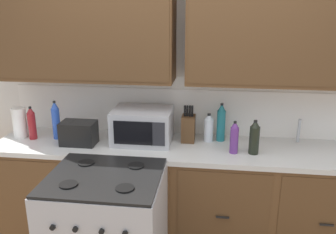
{
  "coord_description": "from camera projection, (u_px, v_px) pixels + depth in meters",
  "views": [
    {
      "loc": [
        0.27,
        -2.38,
        2.02
      ],
      "look_at": [
        -0.08,
        0.27,
        1.17
      ],
      "focal_mm": 38.13,
      "sensor_mm": 36.0,
      "label": 1
    }
  ],
  "objects": [
    {
      "name": "toaster",
      "position": [
        79.0,
        133.0,
        2.9
      ],
      "size": [
        0.28,
        0.18,
        0.19
      ],
      "color": "black",
      "rests_on": "counter_run"
    },
    {
      "name": "microwave",
      "position": [
        143.0,
        126.0,
        2.94
      ],
      "size": [
        0.48,
        0.37,
        0.28
      ],
      "color": "#B7B7BC",
      "rests_on": "counter_run"
    },
    {
      "name": "counter_run",
      "position": [
        178.0,
        194.0,
        3.03
      ],
      "size": [
        3.03,
        0.64,
        0.92
      ],
      "color": "black",
      "rests_on": "ground_plane"
    },
    {
      "name": "bottle_teal",
      "position": [
        221.0,
        123.0,
        2.96
      ],
      "size": [
        0.07,
        0.07,
        0.32
      ],
      "color": "#1E707A",
      "rests_on": "counter_run"
    },
    {
      "name": "bottle_clear",
      "position": [
        209.0,
        128.0,
        2.96
      ],
      "size": [
        0.08,
        0.08,
        0.24
      ],
      "color": "silver",
      "rests_on": "counter_run"
    },
    {
      "name": "bottle_red",
      "position": [
        32.0,
        123.0,
        3.01
      ],
      "size": [
        0.07,
        0.07,
        0.28
      ],
      "color": "maroon",
      "rests_on": "counter_run"
    },
    {
      "name": "knife_block",
      "position": [
        188.0,
        128.0,
        2.96
      ],
      "size": [
        0.11,
        0.14,
        0.31
      ],
      "color": "#52361E",
      "rests_on": "counter_run"
    },
    {
      "name": "bottle_dark",
      "position": [
        254.0,
        137.0,
        2.71
      ],
      "size": [
        0.08,
        0.08,
        0.27
      ],
      "color": "black",
      "rests_on": "counter_run"
    },
    {
      "name": "sink_faucet",
      "position": [
        299.0,
        131.0,
        2.95
      ],
      "size": [
        0.02,
        0.02,
        0.2
      ],
      "primitive_type": "cylinder",
      "color": "#B2B5BA",
      "rests_on": "counter_run"
    },
    {
      "name": "wall_unit",
      "position": [
        181.0,
        53.0,
        2.86
      ],
      "size": [
        4.2,
        0.4,
        2.4
      ],
      "color": "white",
      "rests_on": "ground_plane"
    },
    {
      "name": "bottle_blue",
      "position": [
        56.0,
        120.0,
        3.01
      ],
      "size": [
        0.07,
        0.07,
        0.33
      ],
      "color": "blue",
      "rests_on": "counter_run"
    },
    {
      "name": "paper_towel_roll",
      "position": [
        20.0,
        123.0,
        3.05
      ],
      "size": [
        0.12,
        0.12,
        0.26
      ],
      "primitive_type": "cylinder",
      "color": "white",
      "rests_on": "counter_run"
    },
    {
      "name": "bottle_violet",
      "position": [
        234.0,
        138.0,
        2.72
      ],
      "size": [
        0.06,
        0.06,
        0.26
      ],
      "color": "#663384",
      "rests_on": "counter_run"
    }
  ]
}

